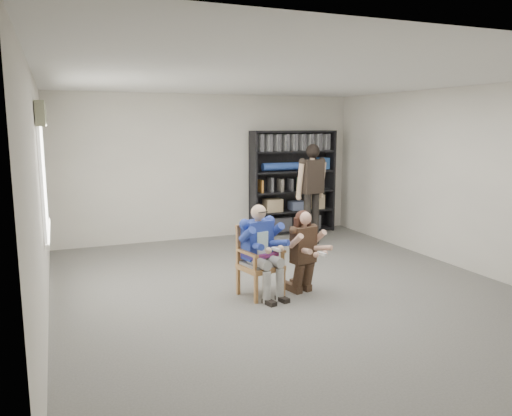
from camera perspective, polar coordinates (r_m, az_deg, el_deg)
name	(u,v)px	position (r m, az deg, el deg)	size (l,w,h in m)	color
room_shell	(287,188)	(6.58, 3.58, 2.31)	(6.00, 7.00, 2.80)	white
floor	(286,290)	(6.90, 3.45, -9.30)	(6.00, 7.00, 0.01)	#5E5D57
window_left	(44,172)	(6.92, -23.02, 3.83)	(0.16, 2.00, 1.75)	silver
armchair	(261,261)	(6.53, 0.53, -6.07)	(0.54, 0.53, 0.94)	brown
seated_man	(261,250)	(6.49, 0.53, -4.87)	(0.53, 0.73, 1.22)	navy
kneeling_woman	(305,252)	(6.64, 5.57, -5.06)	(0.47, 0.75, 1.12)	#34241B
bookshelf	(293,182)	(10.29, 4.23, 2.96)	(1.80, 0.38, 2.10)	black
standing_man	(312,195)	(9.29, 6.38, 1.47)	(0.57, 0.32, 1.86)	black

